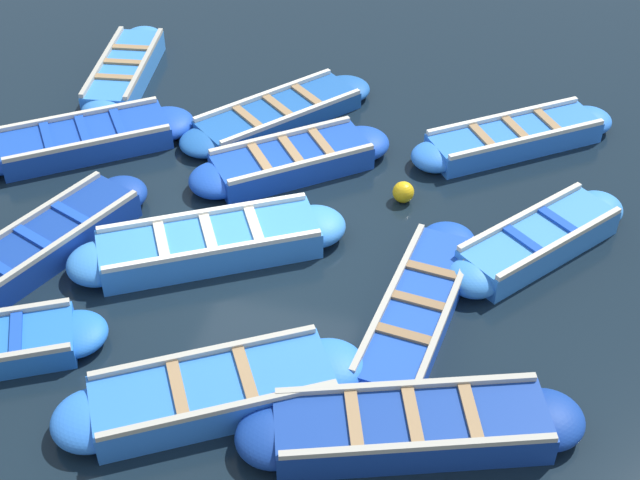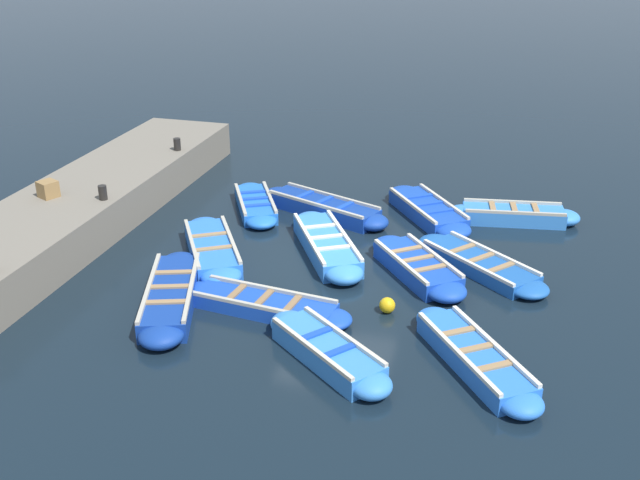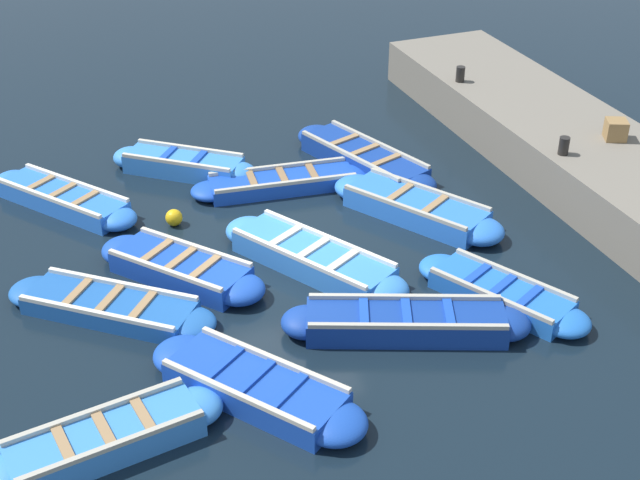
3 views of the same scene
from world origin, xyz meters
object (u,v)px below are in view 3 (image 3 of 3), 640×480
at_px(boat_mid_row, 106,440).
at_px(boat_centre, 406,323).
at_px(boat_broadside, 110,307).
at_px(boat_end_of_row, 184,165).
at_px(wooden_crate, 616,130).
at_px(boat_drifting, 416,208).
at_px(boat_tucked, 181,269).
at_px(bollard_mid_north, 564,146).
at_px(boat_near_quay, 282,182).
at_px(buoy_orange_near, 174,218).
at_px(boat_stern_in, 364,159).
at_px(boat_alongside, 256,387).
at_px(boat_outer_right, 313,259).
at_px(boat_inner_gap, 501,294).
at_px(boat_bow_out, 63,199).
at_px(bollard_north, 460,74).

distance_m(boat_mid_row, boat_centre, 4.85).
relative_size(boat_broadside, boat_end_of_row, 1.14).
bearing_deg(wooden_crate, boat_mid_row, 19.69).
bearing_deg(boat_drifting, boat_tucked, 4.99).
bearing_deg(boat_tucked, bollard_mid_north, -179.71).
distance_m(boat_mid_row, boat_near_quay, 7.58).
xyz_separation_m(boat_broadside, wooden_crate, (-10.21, -0.84, 1.04)).
bearing_deg(boat_tucked, boat_end_of_row, -104.65).
height_order(boat_drifting, buoy_orange_near, boat_drifting).
bearing_deg(wooden_crate, boat_stern_in, -29.37).
relative_size(boat_alongside, boat_outer_right, 0.91).
bearing_deg(boat_inner_gap, boat_outer_right, -39.31).
relative_size(boat_mid_row, boat_tucked, 1.09).
distance_m(boat_centre, boat_drifting, 3.64).
height_order(boat_alongside, boat_outer_right, boat_outer_right).
height_order(boat_mid_row, boat_near_quay, boat_mid_row).
xyz_separation_m(boat_outer_right, wooden_crate, (-6.71, -0.78, 0.98)).
height_order(boat_mid_row, boat_bow_out, boat_mid_row).
height_order(boat_mid_row, boat_centre, boat_centre).
distance_m(boat_alongside, boat_stern_in, 7.41).
height_order(boat_outer_right, boat_stern_in, same).
bearing_deg(boat_alongside, boat_broadside, -60.39).
height_order(boat_near_quay, boat_tucked, boat_tucked).
relative_size(boat_alongside, boat_tucked, 1.10).
distance_m(boat_bow_out, wooden_crate, 10.90).
height_order(boat_inner_gap, bollard_north, bollard_north).
bearing_deg(buoy_orange_near, boat_outer_right, 128.94).
distance_m(boat_outer_right, boat_drifting, 2.63).
relative_size(boat_stern_in, bollard_mid_north, 11.26).
bearing_deg(boat_outer_right, boat_stern_in, -126.51).
bearing_deg(boat_bow_out, boat_stern_in, 174.65).
height_order(boat_outer_right, bollard_mid_north, bollard_mid_north).
bearing_deg(boat_stern_in, boat_end_of_row, -17.49).
relative_size(boat_alongside, wooden_crate, 8.53).
relative_size(boat_bow_out, boat_outer_right, 0.88).
distance_m(boat_mid_row, boat_drifting, 7.69).
bearing_deg(boat_bow_out, boat_near_quay, 168.91).
distance_m(bollard_north, buoy_orange_near, 7.66).
xyz_separation_m(boat_near_quay, boat_drifting, (-1.98, 2.02, 0.05)).
bearing_deg(boat_near_quay, buoy_orange_near, 14.74).
bearing_deg(boat_centre, boat_drifting, -119.16).
relative_size(boat_near_quay, boat_centre, 0.97).
relative_size(boat_inner_gap, boat_outer_right, 0.83).
bearing_deg(boat_mid_row, buoy_orange_near, -112.11).
bearing_deg(boat_alongside, wooden_crate, -157.48).
xyz_separation_m(boat_end_of_row, boat_tucked, (1.00, 3.81, -0.01)).
height_order(boat_stern_in, buoy_orange_near, boat_stern_in).
bearing_deg(buoy_orange_near, boat_end_of_row, -108.93).
height_order(boat_bow_out, boat_drifting, boat_drifting).
bearing_deg(bollard_mid_north, boat_centre, 31.00).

